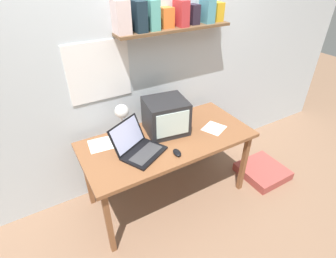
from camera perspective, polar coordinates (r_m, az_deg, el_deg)
name	(u,v)px	position (r m, az deg, el deg)	size (l,w,h in m)	color
ground_plane	(168,194)	(2.87, 0.00, -14.04)	(12.00, 12.00, 0.00)	#85634C
back_wall	(142,61)	(2.50, -5.58, 14.51)	(5.60, 0.24, 2.60)	silver
corner_desk	(168,144)	(2.42, 0.00, -3.22)	(1.56, 0.73, 0.73)	brown
crt_monitor	(166,116)	(2.41, -0.48, 2.84)	(0.42, 0.39, 0.32)	#232326
laptop	(137,145)	(2.21, -6.81, -3.55)	(0.47, 0.47, 0.25)	black
desk_lamp	(122,115)	(2.26, -9.99, 3.05)	(0.14, 0.19, 0.36)	white
juice_glass	(186,112)	(2.70, 3.90, 3.72)	(0.07, 0.07, 0.11)	white
computer_mouse	(177,153)	(2.19, 1.99, -5.16)	(0.07, 0.11, 0.03)	black
loose_paper_near_monitor	(214,128)	(2.56, 9.98, 0.17)	(0.26, 0.25, 0.00)	white
printed_handout	(100,145)	(2.38, -14.48, -3.30)	(0.22, 0.23, 0.00)	white
floor_cushion	(262,171)	(3.24, 19.86, -8.62)	(0.47, 0.47, 0.10)	#A44640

